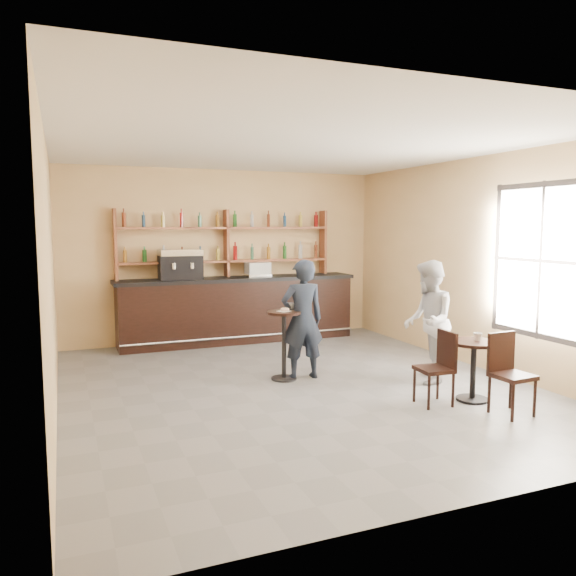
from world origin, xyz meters
name	(u,v)px	position (x,y,z in m)	size (l,w,h in m)	color
floor	(297,386)	(0.00, 0.00, 0.00)	(7.00, 7.00, 0.00)	slate
ceiling	(297,145)	(0.00, 0.00, 3.20)	(7.00, 7.00, 0.00)	white
wall_back	(225,255)	(0.00, 3.50, 1.60)	(7.00, 7.00, 0.00)	tan
wall_front	(480,302)	(0.00, -3.50, 1.60)	(7.00, 7.00, 0.00)	tan
wall_left	(50,276)	(-3.00, 0.00, 1.60)	(7.00, 7.00, 0.00)	tan
wall_right	(478,263)	(3.00, 0.00, 1.60)	(7.00, 7.00, 0.00)	tan
window_pane	(541,261)	(2.99, -1.20, 1.70)	(2.00, 2.00, 0.00)	white
window_frame	(540,261)	(2.99, -1.20, 1.70)	(0.04, 1.70, 2.10)	black
shelf_unit	(227,245)	(0.00, 3.37, 1.81)	(4.00, 0.26, 1.40)	brown
liquor_bottles	(226,235)	(0.00, 3.37, 1.98)	(3.68, 0.10, 1.00)	#8C5919
bar_counter	(238,309)	(0.14, 3.15, 0.61)	(4.48, 0.87, 1.21)	black
espresso_machine	(180,264)	(-0.92, 3.15, 1.48)	(0.74, 0.48, 0.53)	black
pastry_case	(258,269)	(0.54, 3.15, 1.34)	(0.44, 0.35, 0.27)	silver
pedestal_table	(284,346)	(-0.03, 0.39, 0.49)	(0.47, 0.47, 0.97)	black
napkin	(284,311)	(-0.03, 0.39, 0.98)	(0.15, 0.15, 0.00)	white
donut	(285,309)	(-0.02, 0.38, 1.00)	(0.13, 0.13, 0.04)	#C27747
cup_pedestal	(291,306)	(0.11, 0.49, 1.02)	(0.12, 0.12, 0.10)	white
man_main	(302,319)	(0.24, 0.37, 0.85)	(0.62, 0.41, 1.69)	black
cafe_table	(473,371)	(1.79, -1.38, 0.38)	(0.59, 0.59, 0.75)	black
cup_cafe	(478,337)	(1.84, -1.38, 0.80)	(0.11, 0.11, 0.10)	white
chair_west	(434,368)	(1.24, -1.33, 0.45)	(0.39, 0.39, 0.90)	black
chair_south	(513,375)	(1.84, -1.98, 0.47)	(0.40, 0.40, 0.94)	black
patron_second	(428,322)	(1.78, -0.45, 0.85)	(0.82, 0.64, 1.69)	#A8A8AD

